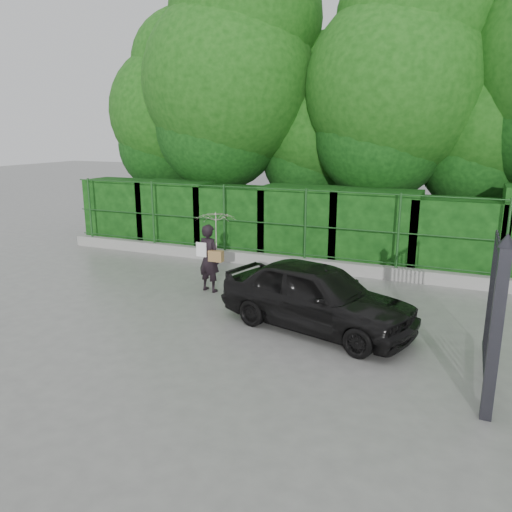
% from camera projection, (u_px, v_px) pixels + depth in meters
% --- Properties ---
extents(ground, '(80.00, 80.00, 0.00)m').
position_uv_depth(ground, '(207.00, 328.00, 9.06)').
color(ground, gray).
extents(kerb, '(14.00, 0.25, 0.30)m').
position_uv_depth(kerb, '(290.00, 262.00, 13.04)').
color(kerb, '#9E9E99').
rests_on(kerb, ground).
extents(fence, '(14.13, 0.06, 1.80)m').
position_uv_depth(fence, '(299.00, 223.00, 12.70)').
color(fence, '#1C491C').
rests_on(fence, kerb).
extents(hedge, '(14.20, 1.20, 2.27)m').
position_uv_depth(hedge, '(306.00, 224.00, 13.68)').
color(hedge, black).
rests_on(hedge, ground).
extents(trees, '(17.10, 6.15, 8.08)m').
position_uv_depth(trees, '(367.00, 91.00, 14.40)').
color(trees, black).
rests_on(trees, ground).
extents(gate, '(0.22, 2.33, 2.36)m').
position_uv_depth(gate, '(495.00, 316.00, 6.37)').
color(gate, '#24242B').
rests_on(gate, ground).
extents(woman, '(0.91, 0.93, 1.79)m').
position_uv_depth(woman, '(214.00, 239.00, 10.90)').
color(woman, black).
rests_on(woman, ground).
extents(car, '(3.87, 2.35, 1.23)m').
position_uv_depth(car, '(316.00, 296.00, 8.94)').
color(car, black).
rests_on(car, ground).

